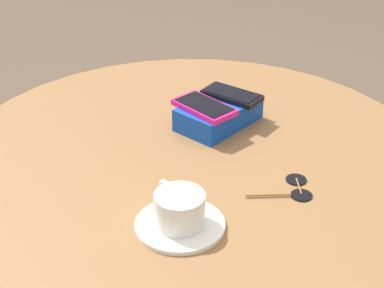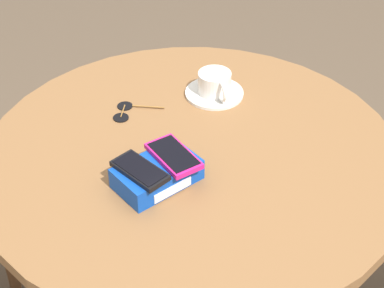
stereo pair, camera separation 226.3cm
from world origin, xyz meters
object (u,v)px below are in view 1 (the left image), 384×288
object	(u,v)px
round_table	(192,207)
saucer	(180,225)
phone_black	(232,95)
phone_magenta	(204,107)
phone_box	(218,114)
coffee_cup	(179,208)
sunglasses	(295,188)

from	to	relation	value
round_table	saucer	bearing A→B (deg)	25.02
phone_black	phone_magenta	distance (m)	0.08
phone_box	coffee_cup	world-z (taller)	coffee_cup
phone_magenta	saucer	bearing A→B (deg)	22.02
saucer	phone_black	bearing A→B (deg)	-165.31
saucer	sunglasses	distance (m)	0.24
round_table	saucer	size ratio (longest dim) A/B	6.44
sunglasses	saucer	bearing A→B (deg)	-31.77
phone_magenta	coffee_cup	bearing A→B (deg)	21.73
phone_black	sunglasses	xyz separation A→B (m)	(0.19, 0.23, -0.05)
saucer	phone_box	bearing A→B (deg)	-162.16
phone_black	phone_magenta	world-z (taller)	same
phone_box	coffee_cup	xyz separation A→B (m)	(0.35, 0.11, 0.01)
coffee_cup	saucer	bearing A→B (deg)	59.01
coffee_cup	sunglasses	size ratio (longest dim) A/B	0.92
phone_magenta	sunglasses	xyz separation A→B (m)	(0.11, 0.25, -0.05)
phone_box	sunglasses	size ratio (longest dim) A/B	1.65
sunglasses	phone_black	bearing A→B (deg)	-130.30
round_table	phone_box	xyz separation A→B (m)	(-0.13, -0.01, 0.16)
round_table	sunglasses	distance (m)	0.26
round_table	phone_magenta	size ratio (longest dim) A/B	6.65
coffee_cup	sunglasses	world-z (taller)	coffee_cup
phone_box	round_table	bearing A→B (deg)	4.72
phone_black	saucer	world-z (taller)	phone_black
phone_magenta	sunglasses	world-z (taller)	phone_magenta
saucer	sunglasses	size ratio (longest dim) A/B	1.28
phone_box	phone_magenta	bearing A→B (deg)	-17.39
phone_box	phone_magenta	world-z (taller)	phone_magenta
round_table	phone_magenta	bearing A→B (deg)	-165.63
sunglasses	phone_magenta	bearing A→B (deg)	-114.08
phone_box	saucer	xyz separation A→B (m)	(0.35, 0.11, -0.02)
round_table	coffee_cup	bearing A→B (deg)	24.64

